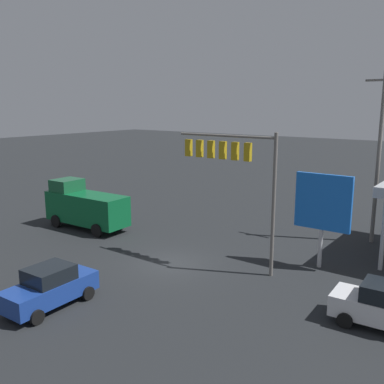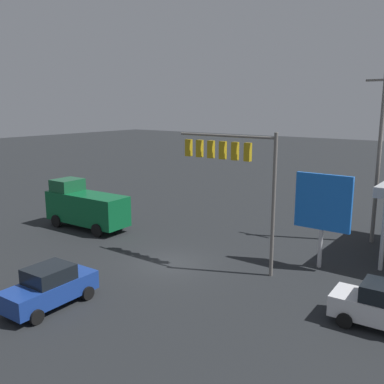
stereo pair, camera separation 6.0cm
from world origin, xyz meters
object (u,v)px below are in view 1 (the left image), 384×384
at_px(price_sign, 323,204).
at_px(sedan_far, 50,287).
at_px(delivery_truck, 85,206).
at_px(traffic_signal_assembly, 232,162).
at_px(utility_pole, 379,155).

xyz_separation_m(price_sign, sedan_far, (8.26, 12.24, -2.78)).
bearing_deg(delivery_truck, price_sign, -173.25).
relative_size(traffic_signal_assembly, sedan_far, 1.75).
height_order(traffic_signal_assembly, price_sign, traffic_signal_assembly).
xyz_separation_m(utility_pole, delivery_truck, (18.39, 9.38, -4.28)).
bearing_deg(delivery_truck, traffic_signal_assembly, 177.53).
relative_size(utility_pole, delivery_truck, 1.65).
xyz_separation_m(traffic_signal_assembly, delivery_truck, (12.84, -0.01, -4.38)).
height_order(price_sign, delivery_truck, price_sign).
bearing_deg(utility_pole, delivery_truck, 27.04).
height_order(utility_pole, sedan_far, utility_pole).
height_order(traffic_signal_assembly, delivery_truck, traffic_signal_assembly).
bearing_deg(sedan_far, delivery_truck, -138.93).
height_order(price_sign, sedan_far, price_sign).
relative_size(traffic_signal_assembly, price_sign, 1.44).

